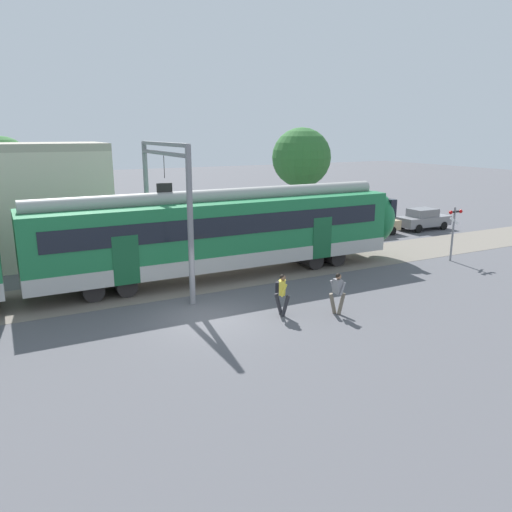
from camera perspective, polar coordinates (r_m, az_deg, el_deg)
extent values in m
plane|color=#515156|center=(19.40, -5.39, -7.11)|extent=(160.00, 160.00, 0.00)
cube|color=#B7B7B2|center=(24.56, -4.05, 0.03)|extent=(18.00, 3.06, 0.70)
cube|color=#1E7542|center=(24.24, -4.11, 3.58)|extent=(18.00, 3.00, 2.40)
cube|color=black|center=(22.84, -2.61, 3.47)|extent=(16.56, 0.03, 0.90)
cube|color=#165731|center=(25.47, 7.59, 2.06)|extent=(1.10, 0.04, 2.10)
cube|color=#165731|center=(21.51, -14.62, -0.50)|extent=(1.10, 0.04, 2.10)
cylinder|color=#9C9C97|center=(24.03, -4.17, 6.82)|extent=(17.64, 0.70, 0.70)
cube|color=black|center=(23.04, -10.43, 7.70)|extent=(0.70, 0.12, 0.40)
cylinder|color=black|center=(27.72, 7.97, 0.26)|extent=(0.90, 2.40, 0.90)
cylinder|color=black|center=(26.95, 5.53, -0.06)|extent=(0.90, 2.40, 0.90)
cylinder|color=black|center=(23.30, -15.11, -2.74)|extent=(0.90, 2.40, 0.90)
cylinder|color=black|center=(23.07, -18.50, -3.16)|extent=(0.90, 2.40, 0.90)
ellipsoid|color=#1E7542|center=(29.35, 13.33, 4.37)|extent=(1.80, 2.85, 2.95)
cube|color=black|center=(29.48, 13.92, 5.56)|extent=(0.40, 2.40, 1.00)
cylinder|color=#28282D|center=(19.42, 3.40, -5.70)|extent=(0.38, 0.32, 0.87)
cylinder|color=#28282D|center=(19.60, 2.60, -5.50)|extent=(0.38, 0.32, 0.87)
cube|color=gold|center=(19.28, 3.02, -3.61)|extent=(0.40, 0.43, 0.56)
cylinder|color=gold|center=(19.51, 2.82, -3.55)|extent=(0.26, 0.21, 0.52)
cylinder|color=gold|center=(19.09, 3.23, -3.96)|extent=(0.26, 0.21, 0.52)
sphere|color=brown|center=(19.17, 3.10, -2.50)|extent=(0.22, 0.22, 0.22)
sphere|color=black|center=(19.16, 3.04, -2.41)|extent=(0.20, 0.20, 0.20)
cube|color=black|center=(19.29, 2.49, -3.54)|extent=(0.29, 0.32, 0.40)
cylinder|color=#6B6051|center=(19.90, 9.72, -5.39)|extent=(0.35, 0.15, 0.87)
cylinder|color=#6B6051|center=(19.88, 8.76, -5.37)|extent=(0.35, 0.15, 0.87)
cube|color=gray|center=(19.67, 9.32, -3.43)|extent=(0.24, 0.36, 0.56)
cylinder|color=gray|center=(19.81, 8.75, -3.43)|extent=(0.25, 0.09, 0.52)
cylinder|color=gray|center=(19.56, 9.88, -3.70)|extent=(0.25, 0.09, 0.52)
sphere|color=#9E7051|center=(19.57, 9.41, -2.33)|extent=(0.22, 0.22, 0.22)
sphere|color=black|center=(19.55, 9.37, -2.25)|extent=(0.20, 0.20, 0.20)
cube|color=tan|center=(35.60, 13.00, 3.40)|extent=(4.04, 1.75, 0.68)
cube|color=#9D8662|center=(35.40, 12.86, 4.37)|extent=(1.94, 1.49, 0.56)
cube|color=black|center=(36.00, 14.05, 4.40)|extent=(0.16, 1.37, 0.48)
cylinder|color=black|center=(37.03, 13.72, 3.23)|extent=(0.61, 0.22, 0.60)
cylinder|color=black|center=(35.86, 15.29, 2.79)|extent=(0.61, 0.22, 0.60)
cylinder|color=black|center=(35.52, 10.62, 2.94)|extent=(0.61, 0.22, 0.60)
cylinder|color=black|center=(34.30, 12.15, 2.48)|extent=(0.61, 0.22, 0.60)
cube|color=gray|center=(38.59, 18.59, 3.83)|extent=(4.01, 1.66, 0.68)
cube|color=slate|center=(38.38, 18.50, 4.73)|extent=(1.91, 1.45, 0.56)
cube|color=black|center=(39.07, 19.47, 4.74)|extent=(0.13, 1.37, 0.48)
cylinder|color=black|center=(40.06, 18.99, 3.66)|extent=(0.60, 0.20, 0.60)
cylinder|color=black|center=(39.03, 20.64, 3.26)|extent=(0.60, 0.20, 0.60)
cylinder|color=black|center=(38.31, 16.42, 3.41)|extent=(0.60, 0.20, 0.60)
cylinder|color=black|center=(37.23, 18.07, 2.99)|extent=(0.60, 0.20, 0.60)
cylinder|color=gray|center=(20.23, -7.50, 3.29)|extent=(0.24, 0.24, 6.50)
cylinder|color=gray|center=(26.26, -12.32, 5.54)|extent=(0.24, 0.24, 6.50)
cube|color=gray|center=(22.93, -10.57, 12.48)|extent=(0.20, 6.40, 0.16)
cube|color=gray|center=(22.94, -10.53, 11.48)|extent=(0.20, 6.40, 0.16)
cylinder|color=black|center=(22.97, -10.46, 9.99)|extent=(0.03, 0.03, 1.00)
cylinder|color=gray|center=(29.48, 21.56, 2.33)|extent=(0.11, 0.11, 3.00)
cube|color=black|center=(29.28, 21.78, 4.72)|extent=(0.80, 0.10, 0.10)
sphere|color=red|center=(28.95, 21.37, 4.66)|extent=(0.20, 0.20, 0.20)
sphere|color=red|center=(29.52, 22.35, 4.74)|extent=(0.20, 0.20, 0.20)
cube|color=white|center=(29.33, 21.73, 3.75)|extent=(0.72, 0.03, 0.48)
cylinder|color=brown|center=(38.35, 5.11, 6.18)|extent=(0.32, 0.32, 3.57)
sphere|color=#2D662D|center=(38.05, 5.22, 11.15)|extent=(4.40, 4.40, 4.40)
cylinder|color=brown|center=(33.43, -26.41, 3.91)|extent=(0.32, 0.32, 3.91)
sphere|color=#2D662D|center=(33.10, -27.00, 9.24)|extent=(3.35, 3.35, 3.35)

